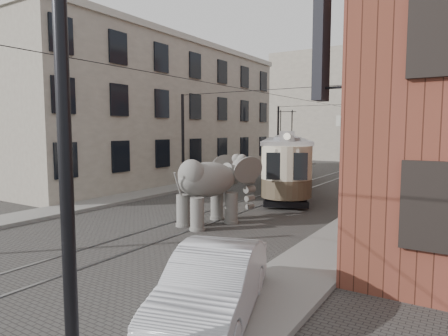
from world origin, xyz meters
The scene contains 10 objects.
ground centered at (0.00, 0.00, 0.00)m, with size 120.00×120.00×0.00m, color #3A3836.
tram_rails centered at (0.00, 0.00, 0.01)m, with size 1.54×80.00×0.02m, color slate, non-canonical shape.
sidewalk_right centered at (6.00, 0.00, 0.07)m, with size 2.00×60.00×0.15m, color slate.
sidewalk_left centered at (-6.50, 0.00, 0.07)m, with size 2.00×60.00×0.15m, color slate.
stucco_building centered at (-11.00, 10.00, 5.00)m, with size 7.00×24.00×10.00m, color gray.
distant_block centered at (0.00, 40.00, 7.00)m, with size 28.00×10.00×14.00m, color gray.
catenary centered at (-0.20, 5.00, 3.00)m, with size 11.00×30.20×6.00m, color black, non-canonical shape.
tram centered at (-0.31, 9.68, 2.50)m, with size 2.60×12.61×5.00m, color beige, non-canonical shape.
elephant centered at (0.72, -0.41, 1.40)m, with size 2.53×4.58×2.81m, color slate, non-canonical shape.
parked_car centered at (5.41, -6.93, 0.73)m, with size 1.56×4.43×1.46m, color #A7A7AC.
Camera 1 is at (9.62, -13.13, 3.77)m, focal length 31.41 mm.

